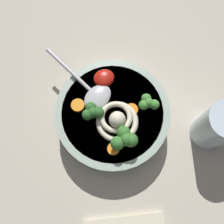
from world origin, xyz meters
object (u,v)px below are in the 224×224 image
Objects in this scene: soup_spoon at (93,92)px; drinking_glass at (217,126)px; noodle_pile at (116,119)px; soup_bowl at (112,116)px.

drinking_glass is at bearing -150.77° from soup_spoon.
drinking_glass reaches higher than soup_spoon.
noodle_pile is 0.78× the size of drinking_glass.
drinking_glass is at bearing 153.57° from noodle_pile.
soup_spoon is (2.03, -4.98, 3.55)cm from soup_bowl.
noodle_pile is at bearing 89.54° from soup_bowl.
soup_bowl is 6.44cm from soup_spoon.
soup_bowl is 2.54× the size of noodle_pile.
soup_spoon is at bearing -38.56° from drinking_glass.
noodle_pile is 7.16cm from soup_spoon.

